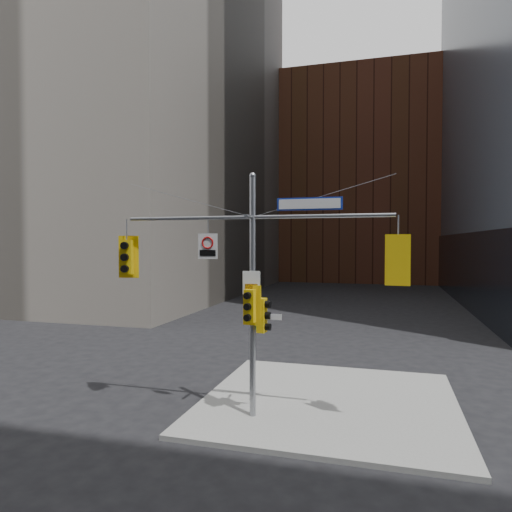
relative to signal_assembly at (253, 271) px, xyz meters
The scene contains 13 objects.
ground 4.85m from the signal_assembly, 90.00° to the right, with size 160.00×160.00×0.00m, color black.
sidewalk_corner 5.18m from the signal_assembly, 45.10° to the left, with size 8.00×8.00×0.15m, color gray.
brick_midrise 56.82m from the signal_assembly, 90.00° to the left, with size 26.00×20.00×28.00m, color brown.
signal_assembly is the anchor object (origin of this frame).
traffic_light_west_arm 4.19m from the signal_assembly, behind, with size 0.64×0.59×1.35m.
traffic_light_east_arm 4.08m from the signal_assembly, ahead, with size 0.65×0.53×1.36m.
traffic_light_pole_side 1.32m from the signal_assembly, ahead, with size 0.40×0.34×1.00m.
traffic_light_pole_front 1.01m from the signal_assembly, 89.87° to the right, with size 0.56×0.47×1.17m.
street_sign_blade 2.55m from the signal_assembly, ahead, with size 1.85×0.05×0.36m.
regulatory_sign_arm 1.59m from the signal_assembly, behind, with size 0.61×0.06×0.76m.
regulatory_sign_pole 0.36m from the signal_assembly, 90.00° to the right, with size 0.51×0.09×0.67m.
street_blade_ew 1.39m from the signal_assembly, ahead, with size 0.84×0.09×0.17m.
street_blade_ns 1.75m from the signal_assembly, 90.00° to the left, with size 0.11×0.69×0.14m.
Camera 1 is at (3.77, -10.76, 5.28)m, focal length 32.00 mm.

